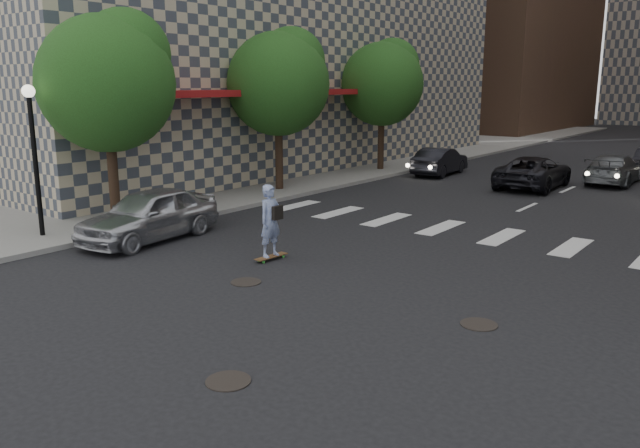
{
  "coord_description": "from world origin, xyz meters",
  "views": [
    {
      "loc": [
        7.63,
        -8.6,
        4.42
      ],
      "look_at": [
        -0.85,
        2.49,
        1.3
      ],
      "focal_mm": 35.0,
      "sensor_mm": 36.0,
      "label": 1
    }
  ],
  "objects_px": {
    "lamppost": "(33,139)",
    "traffic_car_c": "(534,172)",
    "tree_c": "(384,80)",
    "traffic_car_a": "(440,161)",
    "traffic_car_b": "(614,169)",
    "silver_sedan": "(149,214)",
    "tree_a": "(111,77)",
    "skateboarder": "(271,221)",
    "tree_b": "(281,79)"
  },
  "relations": [
    {
      "from": "lamppost",
      "to": "traffic_car_c",
      "type": "relative_size",
      "value": 0.86
    },
    {
      "from": "tree_c",
      "to": "traffic_car_a",
      "type": "height_order",
      "value": "tree_c"
    },
    {
      "from": "lamppost",
      "to": "traffic_car_b",
      "type": "relative_size",
      "value": 0.92
    },
    {
      "from": "silver_sedan",
      "to": "traffic_car_c",
      "type": "relative_size",
      "value": 0.9
    },
    {
      "from": "lamppost",
      "to": "tree_a",
      "type": "xyz_separation_m",
      "value": [
        0.05,
        2.64,
        1.71
      ]
    },
    {
      "from": "traffic_car_c",
      "to": "tree_a",
      "type": "bearing_deg",
      "value": 60.47
    },
    {
      "from": "traffic_car_b",
      "to": "skateboarder",
      "type": "bearing_deg",
      "value": 77.63
    },
    {
      "from": "skateboarder",
      "to": "traffic_car_a",
      "type": "relative_size",
      "value": 0.48
    },
    {
      "from": "lamppost",
      "to": "skateboarder",
      "type": "bearing_deg",
      "value": 20.17
    },
    {
      "from": "tree_a",
      "to": "silver_sedan",
      "type": "distance_m",
      "value": 4.65
    },
    {
      "from": "tree_a",
      "to": "skateboarder",
      "type": "distance_m",
      "value": 7.58
    },
    {
      "from": "tree_a",
      "to": "tree_b",
      "type": "distance_m",
      "value": 8.0
    },
    {
      "from": "traffic_car_a",
      "to": "traffic_car_b",
      "type": "xyz_separation_m",
      "value": [
        7.64,
        2.2,
        -0.01
      ]
    },
    {
      "from": "lamppost",
      "to": "skateboarder",
      "type": "relative_size",
      "value": 2.18
    },
    {
      "from": "traffic_car_a",
      "to": "silver_sedan",
      "type": "bearing_deg",
      "value": 83.91
    },
    {
      "from": "tree_a",
      "to": "tree_c",
      "type": "bearing_deg",
      "value": 90.0
    },
    {
      "from": "lamppost",
      "to": "traffic_car_b",
      "type": "distance_m",
      "value": 24.1
    },
    {
      "from": "silver_sedan",
      "to": "traffic_car_b",
      "type": "relative_size",
      "value": 0.97
    },
    {
      "from": "tree_b",
      "to": "skateboarder",
      "type": "xyz_separation_m",
      "value": [
        6.66,
        -8.17,
        -3.62
      ]
    },
    {
      "from": "tree_a",
      "to": "traffic_car_a",
      "type": "distance_m",
      "value": 17.39
    },
    {
      "from": "tree_a",
      "to": "tree_b",
      "type": "xyz_separation_m",
      "value": [
        0.0,
        8.0,
        0.0
      ]
    },
    {
      "from": "silver_sedan",
      "to": "tree_b",
      "type": "bearing_deg",
      "value": 99.73
    },
    {
      "from": "tree_c",
      "to": "skateboarder",
      "type": "distance_m",
      "value": 17.86
    },
    {
      "from": "tree_b",
      "to": "traffic_car_a",
      "type": "bearing_deg",
      "value": 71.18
    },
    {
      "from": "lamppost",
      "to": "traffic_car_c",
      "type": "bearing_deg",
      "value": 65.88
    },
    {
      "from": "traffic_car_c",
      "to": "tree_c",
      "type": "bearing_deg",
      "value": -5.68
    },
    {
      "from": "lamppost",
      "to": "tree_a",
      "type": "distance_m",
      "value": 3.14
    },
    {
      "from": "traffic_car_a",
      "to": "traffic_car_c",
      "type": "distance_m",
      "value": 5.25
    },
    {
      "from": "tree_b",
      "to": "tree_c",
      "type": "bearing_deg",
      "value": 90.0
    },
    {
      "from": "tree_c",
      "to": "tree_a",
      "type": "bearing_deg",
      "value": -90.0
    },
    {
      "from": "tree_c",
      "to": "lamppost",
      "type": "bearing_deg",
      "value": -90.14
    },
    {
      "from": "tree_c",
      "to": "tree_b",
      "type": "bearing_deg",
      "value": -90.0
    },
    {
      "from": "tree_b",
      "to": "traffic_car_b",
      "type": "relative_size",
      "value": 1.43
    },
    {
      "from": "lamppost",
      "to": "tree_a",
      "type": "height_order",
      "value": "tree_a"
    },
    {
      "from": "tree_a",
      "to": "traffic_car_b",
      "type": "relative_size",
      "value": 1.43
    },
    {
      "from": "silver_sedan",
      "to": "traffic_car_c",
      "type": "xyz_separation_m",
      "value": [
        5.61,
        16.22,
        -0.07
      ]
    },
    {
      "from": "silver_sedan",
      "to": "traffic_car_a",
      "type": "height_order",
      "value": "silver_sedan"
    },
    {
      "from": "tree_a",
      "to": "tree_b",
      "type": "relative_size",
      "value": 1.0
    },
    {
      "from": "tree_b",
      "to": "silver_sedan",
      "type": "height_order",
      "value": "tree_b"
    },
    {
      "from": "tree_a",
      "to": "traffic_car_a",
      "type": "relative_size",
      "value": 1.6
    },
    {
      "from": "skateboarder",
      "to": "lamppost",
      "type": "bearing_deg",
      "value": -155.51
    },
    {
      "from": "tree_b",
      "to": "tree_c",
      "type": "relative_size",
      "value": 1.0
    },
    {
      "from": "tree_a",
      "to": "traffic_car_a",
      "type": "height_order",
      "value": "tree_a"
    },
    {
      "from": "tree_b",
      "to": "tree_c",
      "type": "distance_m",
      "value": 8.0
    },
    {
      "from": "tree_a",
      "to": "silver_sedan",
      "type": "relative_size",
      "value": 1.47
    },
    {
      "from": "silver_sedan",
      "to": "traffic_car_a",
      "type": "xyz_separation_m",
      "value": [
        0.5,
        17.4,
        -0.08
      ]
    },
    {
      "from": "traffic_car_b",
      "to": "tree_c",
      "type": "bearing_deg",
      "value": 14.43
    },
    {
      "from": "tree_a",
      "to": "skateboarder",
      "type": "relative_size",
      "value": 3.35
    },
    {
      "from": "tree_a",
      "to": "silver_sedan",
      "type": "bearing_deg",
      "value": -16.66
    },
    {
      "from": "lamppost",
      "to": "silver_sedan",
      "type": "relative_size",
      "value": 0.96
    }
  ]
}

